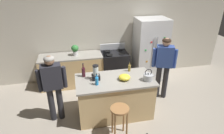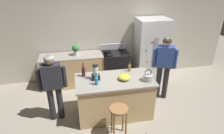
{
  "view_description": "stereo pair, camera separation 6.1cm",
  "coord_description": "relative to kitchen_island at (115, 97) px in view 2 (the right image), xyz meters",
  "views": [
    {
      "loc": [
        -0.79,
        -3.48,
        2.94
      ],
      "look_at": [
        0.0,
        0.3,
        1.07
      ],
      "focal_mm": 30.43,
      "sensor_mm": 36.0,
      "label": 1
    },
    {
      "loc": [
        -0.73,
        -3.49,
        2.94
      ],
      "look_at": [
        0.0,
        0.3,
        1.07
      ],
      "focal_mm": 30.43,
      "sensor_mm": 36.0,
      "label": 2
    }
  ],
  "objects": [
    {
      "name": "ground_plane",
      "position": [
        0.0,
        0.0,
        -0.46
      ],
      "size": [
        14.0,
        14.0,
        0.0
      ],
      "primitive_type": "plane",
      "color": "#9E9384"
    },
    {
      "name": "back_wall",
      "position": [
        0.0,
        1.95,
        0.89
      ],
      "size": [
        8.0,
        0.1,
        2.7
      ],
      "primitive_type": "cube",
      "color": "beige",
      "rests_on": "ground_plane"
    },
    {
      "name": "kitchen_island",
      "position": [
        0.0,
        0.0,
        0.0
      ],
      "size": [
        1.69,
        0.88,
        0.92
      ],
      "color": "tan",
      "rests_on": "ground_plane"
    },
    {
      "name": "back_counter_run",
      "position": [
        -0.8,
        1.55,
        -0.0
      ],
      "size": [
        2.0,
        0.64,
        0.92
      ],
      "color": "tan",
      "rests_on": "ground_plane"
    },
    {
      "name": "refrigerator",
      "position": [
        1.41,
        1.5,
        0.47
      ],
      "size": [
        0.9,
        0.73,
        1.86
      ],
      "color": "silver",
      "rests_on": "ground_plane"
    },
    {
      "name": "stove_range",
      "position": [
        0.33,
        1.52,
        0.01
      ],
      "size": [
        0.76,
        0.65,
        1.1
      ],
      "color": "black",
      "rests_on": "ground_plane"
    },
    {
      "name": "person_by_island_left",
      "position": [
        -1.3,
        0.09,
        0.47
      ],
      "size": [
        0.6,
        0.27,
        1.54
      ],
      "color": "#26262B",
      "rests_on": "ground_plane"
    },
    {
      "name": "person_by_sink_right",
      "position": [
        1.34,
        0.43,
        0.53
      ],
      "size": [
        0.58,
        0.35,
        1.63
      ],
      "color": "#26262B",
      "rests_on": "ground_plane"
    },
    {
      "name": "bar_stool",
      "position": [
        -0.06,
        -0.71,
        0.08
      ],
      "size": [
        0.36,
        0.36,
        0.69
      ],
      "color": "#9E6B3D",
      "rests_on": "ground_plane"
    },
    {
      "name": "potted_plant",
      "position": [
        -0.78,
        1.55,
        0.63
      ],
      "size": [
        0.2,
        0.2,
        0.3
      ],
      "color": "silver",
      "rests_on": "back_counter_run"
    },
    {
      "name": "blender_appliance",
      "position": [
        -0.4,
        0.09,
        0.6
      ],
      "size": [
        0.17,
        0.17,
        0.33
      ],
      "color": "black",
      "rests_on": "kitchen_island"
    },
    {
      "name": "bottle_soda",
      "position": [
        -0.41,
        -0.15,
        0.55
      ],
      "size": [
        0.07,
        0.07,
        0.26
      ],
      "color": "#268CD8",
      "rests_on": "kitchen_island"
    },
    {
      "name": "bottle_wine",
      "position": [
        -0.65,
        0.26,
        0.57
      ],
      "size": [
        0.08,
        0.08,
        0.32
      ],
      "color": "#471923",
      "rests_on": "kitchen_island"
    },
    {
      "name": "bottle_vinegar",
      "position": [
        0.41,
        0.31,
        0.54
      ],
      "size": [
        0.06,
        0.06,
        0.24
      ],
      "color": "olive",
      "rests_on": "kitchen_island"
    },
    {
      "name": "mixing_bowl",
      "position": [
        0.2,
        -0.06,
        0.51
      ],
      "size": [
        0.25,
        0.25,
        0.11
      ],
      "primitive_type": "ellipsoid",
      "color": "yellow",
      "rests_on": "kitchen_island"
    },
    {
      "name": "tea_kettle",
      "position": [
        0.68,
        -0.19,
        0.54
      ],
      "size": [
        0.28,
        0.2,
        0.27
      ],
      "color": "#B7BABF",
      "rests_on": "kitchen_island"
    }
  ]
}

